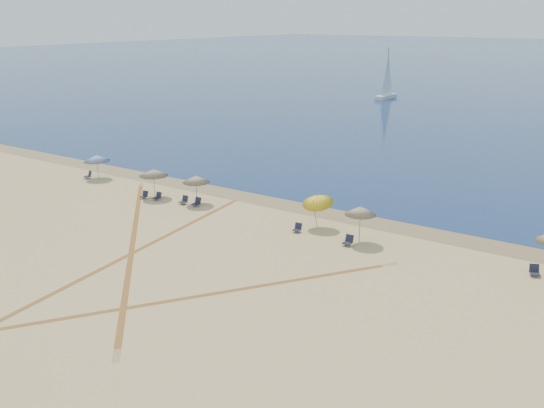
# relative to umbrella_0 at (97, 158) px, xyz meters

# --- Properties ---
(ground) EXTENTS (160.00, 160.00, 0.00)m
(ground) POSITION_rel_umbrella_0_xyz_m (19.78, -21.08, -1.87)
(ground) COLOR tan
(ground) RESTS_ON ground
(wet_sand) EXTENTS (500.00, 500.00, 0.00)m
(wet_sand) POSITION_rel_umbrella_0_xyz_m (19.78, 2.92, -1.87)
(wet_sand) COLOR olive
(wet_sand) RESTS_ON ground
(umbrella_0) EXTENTS (2.33, 2.34, 2.22)m
(umbrella_0) POSITION_rel_umbrella_0_xyz_m (0.00, 0.00, 0.00)
(umbrella_0) COLOR gray
(umbrella_0) RESTS_ON ground
(umbrella_1) EXTENTS (2.35, 2.35, 2.40)m
(umbrella_1) POSITION_rel_umbrella_0_xyz_m (8.44, -1.37, 0.18)
(umbrella_1) COLOR gray
(umbrella_1) RESTS_ON ground
(umbrella_2) EXTENTS (2.15, 2.15, 2.33)m
(umbrella_2) POSITION_rel_umbrella_0_xyz_m (12.48, -0.82, 0.11)
(umbrella_2) COLOR gray
(umbrella_2) RESTS_ON ground
(umbrella_3) EXTENTS (2.18, 2.24, 2.60)m
(umbrella_3) POSITION_rel_umbrella_0_xyz_m (23.12, -0.41, 0.15)
(umbrella_3) COLOR gray
(umbrella_3) RESTS_ON ground
(umbrella_4) EXTENTS (2.04, 2.04, 2.51)m
(umbrella_4) POSITION_rel_umbrella_0_xyz_m (26.81, -1.32, 0.29)
(umbrella_4) COLOR gray
(umbrella_4) RESTS_ON ground
(chair_0) EXTENTS (0.76, 0.81, 0.68)m
(chair_0) POSITION_rel_umbrella_0_xyz_m (-0.73, -0.50, -1.58)
(chair_0) COLOR black
(chair_0) RESTS_ON ground
(chair_1) EXTENTS (0.58, 0.65, 0.59)m
(chair_1) POSITION_rel_umbrella_0_xyz_m (8.03, -2.13, -1.61)
(chair_1) COLOR black
(chair_1) RESTS_ON ground
(chair_2) EXTENTS (0.53, 0.62, 0.63)m
(chair_2) POSITION_rel_umbrella_0_xyz_m (9.24, -1.85, -1.60)
(chair_2) COLOR black
(chair_2) RESTS_ON ground
(chair_3) EXTENTS (0.55, 0.65, 0.65)m
(chair_3) POSITION_rel_umbrella_0_xyz_m (11.71, -1.48, -1.59)
(chair_3) COLOR black
(chair_3) RESTS_ON ground
(chair_4) EXTENTS (0.56, 0.66, 0.67)m
(chair_4) POSITION_rel_umbrella_0_xyz_m (12.92, -1.33, -1.58)
(chair_4) COLOR black
(chair_4) RESTS_ON ground
(chair_5) EXTENTS (0.55, 0.63, 0.60)m
(chair_5) POSITION_rel_umbrella_0_xyz_m (22.46, -1.93, -1.61)
(chair_5) COLOR black
(chair_5) RESTS_ON ground
(chair_6) EXTENTS (0.57, 0.66, 0.67)m
(chair_6) POSITION_rel_umbrella_0_xyz_m (26.48, -2.24, -1.58)
(chair_6) COLOR black
(chair_6) RESTS_ON ground
(chair_7) EXTENTS (0.73, 0.78, 0.64)m
(chair_7) POSITION_rel_umbrella_0_xyz_m (37.43, -0.58, -1.59)
(chair_7) COLOR black
(chair_7) RESTS_ON ground
(sailboat_1) EXTENTS (1.73, 6.04, 8.93)m
(sailboat_1) POSITION_rel_umbrella_0_xyz_m (-0.14, 66.03, 0.83)
(sailboat_1) COLOR white
(sailboat_1) RESTS_ON ocean
(tire_tracks) EXTENTS (47.52, 45.84, 0.00)m
(tire_tracks) POSITION_rel_umbrella_0_xyz_m (17.37, -12.00, -1.87)
(tire_tracks) COLOR tan
(tire_tracks) RESTS_ON ground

